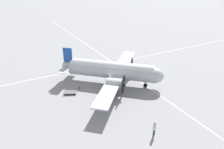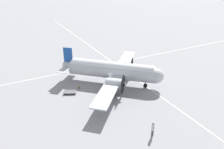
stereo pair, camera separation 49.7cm
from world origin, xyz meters
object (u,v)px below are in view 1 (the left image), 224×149
at_px(crew_foreground, 154,128).
at_px(baggage_cart, 70,92).
at_px(suitcase_near_door, 79,88).
at_px(airliner_main, 114,70).

height_order(crew_foreground, baggage_cart, crew_foreground).
xyz_separation_m(crew_foreground, suitcase_near_door, (-15.38, -3.83, -0.94)).
height_order(airliner_main, baggage_cart, airliner_main).
xyz_separation_m(airliner_main, suitcase_near_door, (-1.15, -6.24, -2.36)).
relative_size(crew_foreground, suitcase_near_door, 3.76).
bearing_deg(crew_foreground, baggage_cart, -87.29).
bearing_deg(crew_foreground, airliner_main, -118.25).
distance_m(crew_foreground, baggage_cart, 15.66).
bearing_deg(airliner_main, baggage_cart, -139.75).
distance_m(suitcase_near_door, baggage_cart, 2.03).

